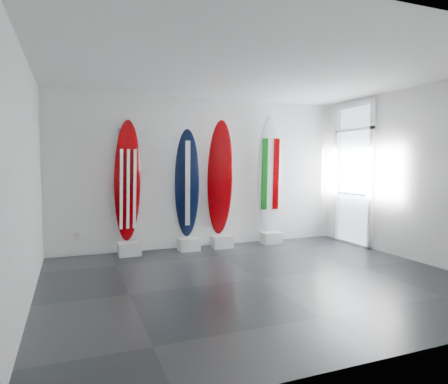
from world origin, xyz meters
name	(u,v)px	position (x,y,z in m)	size (l,w,h in m)	color
floor	(258,279)	(0.00, 0.00, 0.00)	(6.00, 6.00, 0.00)	black
ceiling	(260,70)	(0.00, 0.00, 3.00)	(6.00, 6.00, 0.00)	white
wall_back	(204,173)	(0.00, 2.50, 1.50)	(6.00, 6.00, 0.00)	white
wall_front	(393,186)	(0.00, -2.50, 1.50)	(6.00, 6.00, 0.00)	white
wall_left	(26,180)	(-3.00, 0.00, 1.50)	(5.00, 5.00, 0.00)	white
wall_right	(416,174)	(3.00, 0.00, 1.50)	(5.00, 5.00, 0.00)	white
display_block_usa	(129,249)	(-1.55, 2.18, 0.12)	(0.40, 0.30, 0.24)	silver
surfboard_usa	(128,181)	(-1.55, 2.28, 1.36)	(0.51, 0.08, 2.24)	#7B0002
display_block_navy	(189,244)	(-0.42, 2.18, 0.12)	(0.40, 0.30, 0.24)	silver
surfboard_navy	(187,184)	(-0.42, 2.28, 1.29)	(0.48, 0.08, 2.11)	black
display_block_swiss	(222,242)	(0.27, 2.18, 0.12)	(0.40, 0.30, 0.24)	silver
surfboard_swiss	(220,178)	(0.27, 2.28, 1.39)	(0.52, 0.08, 2.31)	#7B0002
display_block_italy	(271,238)	(1.38, 2.18, 0.12)	(0.40, 0.30, 0.24)	silver
surfboard_italy	(269,174)	(1.38, 2.28, 1.46)	(0.55, 0.08, 2.44)	white
wall_outlet	(76,237)	(-2.45, 2.48, 0.35)	(0.09, 0.02, 0.13)	silver
glass_door	(354,176)	(2.97, 1.55, 1.43)	(0.12, 1.16, 2.85)	white
balcony	(401,217)	(4.30, 1.55, 0.50)	(2.80, 2.20, 1.20)	slate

